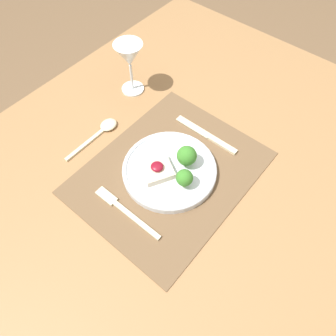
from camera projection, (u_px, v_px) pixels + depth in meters
ground_plane at (169, 263)px, 1.47m from camera, size 8.00×8.00×0.00m
dining_table at (169, 189)px, 0.93m from camera, size 1.39×1.05×0.74m
placemat at (169, 172)px, 0.85m from camera, size 0.47×0.38×0.00m
dinner_plate at (169, 169)px, 0.84m from camera, size 0.24×0.24×0.08m
fork at (123, 209)px, 0.79m from camera, size 0.02×0.20×0.01m
knife at (210, 137)px, 0.91m from camera, size 0.02×0.20×0.01m
spoon at (103, 129)px, 0.93m from camera, size 0.19×0.04×0.01m
wine_glass_near at (129, 57)px, 0.93m from camera, size 0.08×0.08×0.16m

